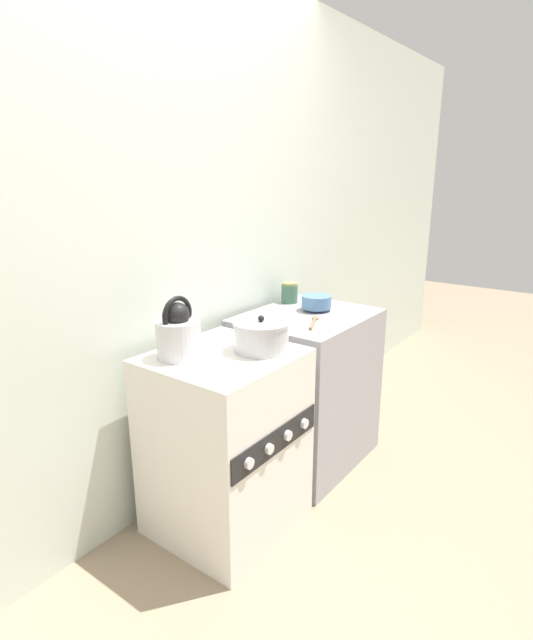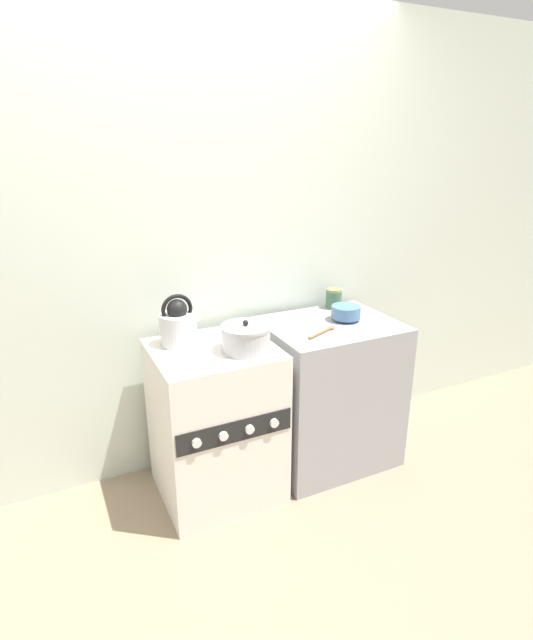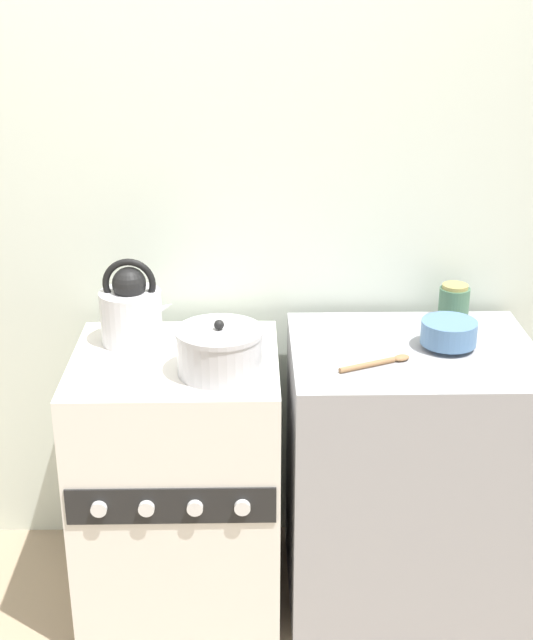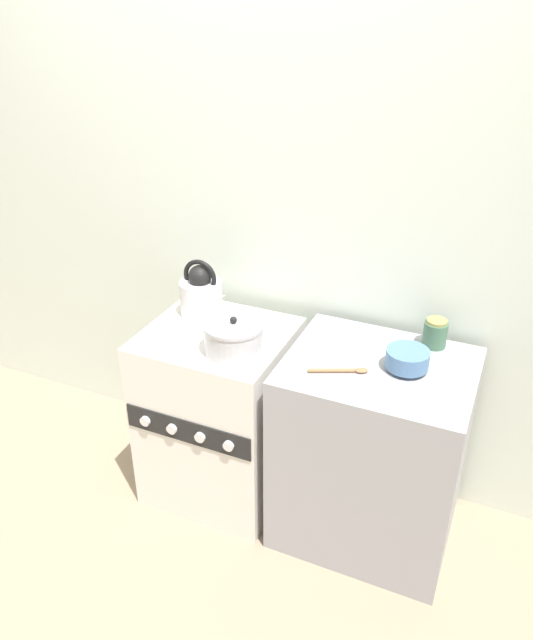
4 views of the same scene
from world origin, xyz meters
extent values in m
plane|color=gray|center=(0.00, 0.00, 0.00)|extent=(12.00, 12.00, 0.00)
cube|color=silver|center=(0.00, 0.65, 1.25)|extent=(7.00, 0.06, 2.50)
cube|color=silver|center=(0.00, 0.28, 0.41)|extent=(0.60, 0.55, 0.83)
cube|color=black|center=(0.00, 0.00, 0.51)|extent=(0.57, 0.01, 0.11)
cylinder|color=silver|center=(-0.19, -0.01, 0.51)|extent=(0.04, 0.02, 0.04)
cylinder|color=silver|center=(-0.07, -0.01, 0.51)|extent=(0.04, 0.02, 0.04)
cylinder|color=silver|center=(0.07, -0.01, 0.51)|extent=(0.04, 0.02, 0.04)
cylinder|color=silver|center=(0.19, -0.01, 0.51)|extent=(0.04, 0.02, 0.04)
cube|color=#99999E|center=(0.70, 0.29, 0.42)|extent=(0.72, 0.58, 0.85)
cylinder|color=silver|center=(-0.13, 0.40, 0.91)|extent=(0.18, 0.18, 0.16)
sphere|color=black|center=(-0.13, 0.40, 1.01)|extent=(0.10, 0.10, 0.10)
torus|color=black|center=(-0.13, 0.40, 1.01)|extent=(0.16, 0.02, 0.16)
cone|color=silver|center=(-0.05, 0.40, 0.93)|extent=(0.09, 0.04, 0.07)
cylinder|color=#B2B2B7|center=(0.13, 0.18, 0.89)|extent=(0.24, 0.24, 0.12)
cylinder|color=#B2B2B7|center=(0.13, 0.18, 0.95)|extent=(0.24, 0.24, 0.01)
sphere|color=black|center=(0.13, 0.18, 0.97)|extent=(0.03, 0.03, 0.03)
cylinder|color=#4C729E|center=(0.79, 0.30, 0.85)|extent=(0.07, 0.07, 0.01)
cylinder|color=#4C729E|center=(0.79, 0.30, 0.89)|extent=(0.16, 0.16, 0.07)
cylinder|color=#3F664C|center=(0.85, 0.52, 0.90)|extent=(0.09, 0.09, 0.10)
cylinder|color=#998C4C|center=(0.85, 0.52, 0.96)|extent=(0.08, 0.08, 0.01)
cylinder|color=olive|center=(0.54, 0.17, 0.85)|extent=(0.17, 0.09, 0.02)
ellipsoid|color=olive|center=(0.64, 0.21, 0.85)|extent=(0.06, 0.05, 0.02)
camera|label=1|loc=(-1.48, -1.04, 1.55)|focal=28.00mm
camera|label=2|loc=(-0.74, -1.87, 1.78)|focal=28.00mm
camera|label=3|loc=(0.22, -2.06, 1.89)|focal=50.00mm
camera|label=4|loc=(1.10, -1.70, 2.13)|focal=35.00mm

